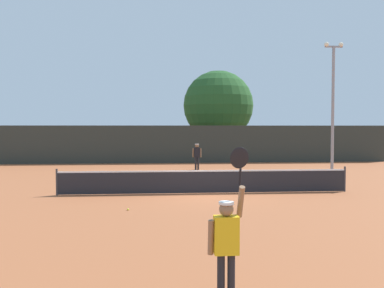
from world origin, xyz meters
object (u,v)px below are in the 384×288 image
at_px(player_serving, 227,237).
at_px(parked_car_far, 246,148).
at_px(parked_car_near, 96,148).
at_px(player_receiving, 197,154).
at_px(tennis_ball, 128,209).
at_px(parked_car_mid, 196,147).
at_px(large_tree, 218,106).
at_px(light_pole, 333,98).

height_order(player_serving, parked_car_far, player_serving).
bearing_deg(player_serving, parked_car_near, 101.95).
bearing_deg(player_receiving, player_serving, 86.02).
bearing_deg(parked_car_far, player_receiving, -111.83).
relative_size(tennis_ball, parked_car_mid, 0.02).
xyz_separation_m(player_receiving, large_tree, (2.90, 10.54, 3.63)).
xyz_separation_m(player_serving, large_tree, (4.28, 30.40, 3.59)).
distance_m(large_tree, parked_car_far, 4.98).
relative_size(large_tree, parked_car_mid, 1.77).
bearing_deg(large_tree, parked_car_mid, 119.27).
bearing_deg(tennis_ball, player_receiving, 74.61).
distance_m(tennis_ball, large_tree, 24.36).
height_order(player_receiving, light_pole, light_pole).
xyz_separation_m(light_pole, large_tree, (-5.26, 12.32, 0.15)).
distance_m(tennis_ball, light_pole, 16.43).
bearing_deg(parked_car_near, parked_car_far, 1.98).
bearing_deg(parked_car_near, light_pole, -35.90).
height_order(player_serving, large_tree, large_tree).
bearing_deg(parked_car_mid, player_serving, -101.30).
xyz_separation_m(player_receiving, parked_car_far, (5.73, 11.87, -0.24)).
xyz_separation_m(player_serving, parked_car_mid, (2.54, 33.49, -0.29)).
xyz_separation_m(player_receiving, tennis_ball, (-3.45, -12.52, -0.99)).
bearing_deg(player_receiving, light_pole, 167.69).
bearing_deg(player_serving, light_pole, 62.18).
distance_m(player_receiving, large_tree, 11.52).
relative_size(large_tree, parked_car_far, 1.80).
height_order(large_tree, parked_car_far, large_tree).
bearing_deg(player_receiving, parked_car_mid, -94.87).
xyz_separation_m(large_tree, parked_car_mid, (-1.73, 3.09, -3.87)).
relative_size(parked_car_mid, parked_car_far, 1.02).
distance_m(player_receiving, tennis_ball, 13.02).
distance_m(player_serving, player_receiving, 19.90).
relative_size(player_serving, parked_car_far, 0.57).
bearing_deg(parked_car_near, tennis_ball, -73.60).
relative_size(player_receiving, parked_car_mid, 0.38).
relative_size(tennis_ball, parked_car_near, 0.02).
height_order(light_pole, parked_car_mid, light_pole).
distance_m(light_pole, parked_car_far, 14.36).
relative_size(light_pole, parked_car_far, 1.82).
height_order(tennis_ball, large_tree, large_tree).
distance_m(large_tree, parked_car_near, 12.03).
distance_m(large_tree, parked_car_mid, 5.25).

